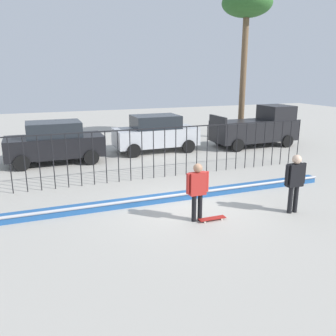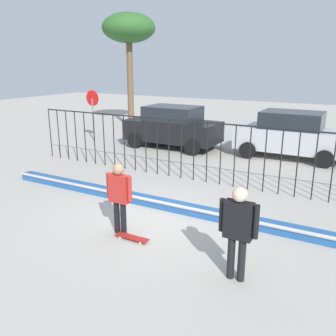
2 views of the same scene
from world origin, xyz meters
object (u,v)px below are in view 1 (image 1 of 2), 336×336
Objects in this scene: pickup_truck at (257,128)px; palm_tree_tall at (247,8)px; skateboarder at (197,187)px; skateboard at (212,218)px; parked_car_silver at (156,133)px; parked_car_black at (55,142)px; camera_operator at (295,178)px.

pickup_truck is 0.54× the size of palm_tree_tall.
skateboarder reaches higher than skateboard.
pickup_truck is at bearing -8.04° from parked_car_silver.
parked_car_silver is at bearing 11.55° from parked_car_black.
palm_tree_tall is (6.21, 1.63, 6.65)m from parked_car_silver.
camera_operator is 10.73m from parked_car_black.
parked_car_silver is at bearing -51.94° from camera_operator.
skateboarder is 0.39× the size of parked_car_silver.
pickup_truck is at bearing -99.60° from palm_tree_tall.
parked_car_black is 1.00× the size of parked_car_silver.
palm_tree_tall reaches higher than camera_operator.
palm_tree_tall is at bearing 43.31° from skateboarder.
pickup_truck is at bearing 37.80° from skateboarder.
palm_tree_tall is (8.14, 10.67, 6.62)m from skateboarder.
parked_car_black is at bearing 116.49° from skateboard.
skateboard is at bearing -63.11° from parked_car_black.
parked_car_black is (-6.08, 8.84, -0.09)m from camera_operator.
skateboarder is 0.35× the size of pickup_truck.
skateboarder is 2.08× the size of skateboard.
skateboarder is 0.94× the size of camera_operator.
camera_operator is (2.50, -0.33, 1.00)m from skateboard.
palm_tree_tall is at bearing 13.40° from parked_car_silver.
pickup_truck is 6.99m from palm_tree_tall.
camera_operator is at bearing -115.13° from palm_tree_tall.
parked_car_black is 13.32m from palm_tree_tall.
parked_car_black is 0.49× the size of palm_tree_tall.
parked_car_black is at bearing 176.60° from pickup_truck.
camera_operator is 0.41× the size of parked_car_black.
parked_car_black reaches higher than skateboard.
parked_car_black is (-3.17, 8.36, -0.03)m from skateboarder.
parked_car_black and parked_car_silver have the same top height.
pickup_truck is (4.84, 8.83, -0.02)m from camera_operator.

